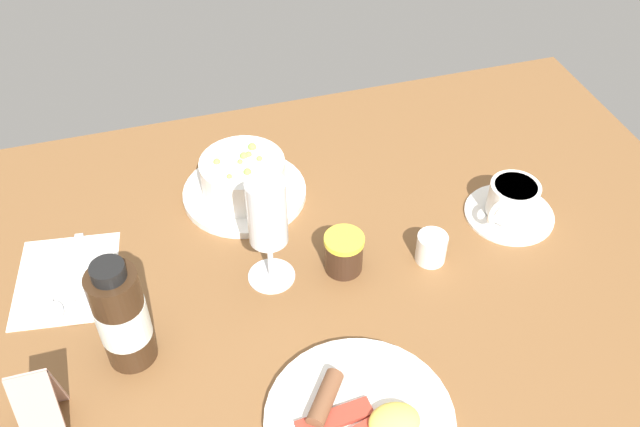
{
  "coord_description": "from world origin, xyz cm",
  "views": [
    {
      "loc": [
        24.74,
        62.41,
        73.41
      ],
      "look_at": [
        4.94,
        -4.54,
        6.95
      ],
      "focal_mm": 39.11,
      "sensor_mm": 36.0,
      "label": 1
    }
  ],
  "objects": [
    {
      "name": "menu_card",
      "position": [
        42.96,
        13.71,
        5.15
      ],
      "size": [
        4.53,
        6.43,
        10.41
      ],
      "color": "tan",
      "rests_on": "ground_plane"
    },
    {
      "name": "porridge_bowl",
      "position": [
        13.0,
        -18.83,
        3.38
      ],
      "size": [
        19.2,
        19.2,
        7.67
      ],
      "color": "white",
      "rests_on": "ground_plane"
    },
    {
      "name": "sauce_bottle_brown",
      "position": [
        32.72,
        6.47,
        7.57
      ],
      "size": [
        6.2,
        6.2,
        16.48
      ],
      "color": "#382314",
      "rests_on": "ground_plane"
    },
    {
      "name": "cutlery_setting",
      "position": [
        40.51,
        -8.32,
        0.26
      ],
      "size": [
        15.73,
        18.08,
        0.9
      ],
      "color": "white",
      "rests_on": "ground_plane"
    },
    {
      "name": "coffee_cup",
      "position": [
        -24.59,
        -2.99,
        2.61
      ],
      "size": [
        13.48,
        13.48,
        5.96
      ],
      "color": "white",
      "rests_on": "ground_plane"
    },
    {
      "name": "creamer_jug",
      "position": [
        -9.56,
        2.0,
        2.31
      ],
      "size": [
        4.32,
        5.26,
        5.07
      ],
      "color": "white",
      "rests_on": "ground_plane"
    },
    {
      "name": "ground_plane",
      "position": [
        0.0,
        0.0,
        -1.5
      ],
      "size": [
        110.0,
        84.0,
        3.0
      ],
      "primitive_type": "cube",
      "color": "brown"
    },
    {
      "name": "jam_jar",
      "position": [
        2.84,
        -0.05,
        3.0
      ],
      "size": [
        5.59,
        5.59,
        5.93
      ],
      "color": "#372216",
      "rests_on": "ground_plane"
    },
    {
      "name": "breakfast_plate",
      "position": [
        8.43,
        23.77,
        0.96
      ],
      "size": [
        22.13,
        22.13,
        3.7
      ],
      "color": "white",
      "rests_on": "ground_plane"
    },
    {
      "name": "wine_glass",
      "position": [
        12.96,
        -1.22,
        11.37
      ],
      "size": [
        6.57,
        6.57,
        17.29
      ],
      "color": "white",
      "rests_on": "ground_plane"
    }
  ]
}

